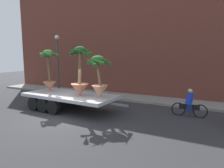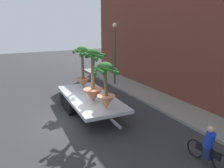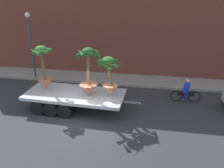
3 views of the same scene
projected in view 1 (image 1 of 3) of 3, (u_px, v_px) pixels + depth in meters
The scene contains 9 objects.
ground_plane at pixel (65, 118), 10.43m from camera, with size 60.00×60.00×0.00m, color #2D2D30.
sidewalk at pixel (117, 96), 15.77m from camera, with size 24.00×2.20×0.15m, color gray.
building_facade at pixel (126, 37), 16.60m from camera, with size 24.00×1.20×9.63m, color brown.
flatbed_trailer at pixel (67, 97), 11.98m from camera, with size 6.74×2.68×0.98m.
potted_palm_rear at pixel (80, 76), 11.09m from camera, with size 1.36×1.36×2.78m.
potted_palm_middle at pixel (49, 71), 12.78m from camera, with size 1.29×1.34×2.64m.
potted_palm_front at pixel (99, 77), 10.72m from camera, with size 1.38×1.45×2.28m.
cyclist at pixel (189, 104), 10.64m from camera, with size 1.84×0.37×1.54m.
street_lamp at pixel (58, 56), 17.04m from camera, with size 0.36×0.36×4.83m.
Camera 1 is at (6.84, -7.79, 3.23)m, focal length 31.92 mm.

